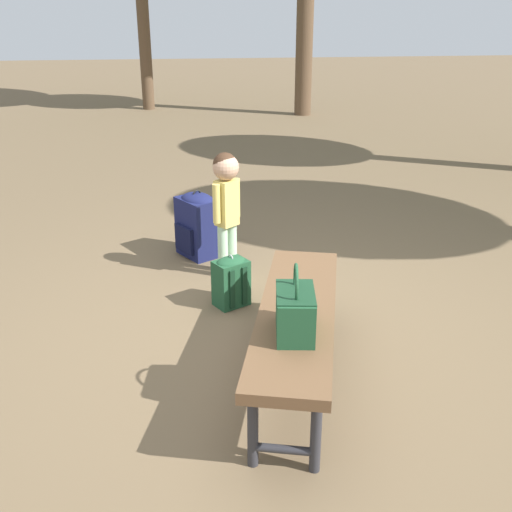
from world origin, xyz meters
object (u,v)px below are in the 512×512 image
object	(u,v)px
handbag	(295,310)
park_bench	(297,318)
child_standing	(226,195)
backpack_small	(231,280)
backpack_large	(198,223)

from	to	relation	value
handbag	park_bench	bearing A→B (deg)	-13.24
child_standing	backpack_small	distance (m)	0.69
handbag	backpack_large	bearing A→B (deg)	10.58
park_bench	backpack_small	size ratio (longest dim) A/B	4.38
backpack_small	handbag	bearing A→B (deg)	-170.11
backpack_large	child_standing	bearing A→B (deg)	-153.45
park_bench	handbag	bearing A→B (deg)	166.76
handbag	backpack_small	bearing A→B (deg)	9.89
handbag	backpack_large	xyz separation A→B (m)	(2.16, 0.40, -0.30)
park_bench	backpack_large	bearing A→B (deg)	13.72
park_bench	backpack_small	distance (m)	1.02
child_standing	park_bench	bearing A→B (deg)	-170.18
park_bench	handbag	distance (m)	0.32
park_bench	backpack_large	distance (m)	1.96
handbag	backpack_small	xyz separation A→B (m)	(1.22, 0.21, -0.39)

